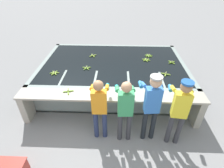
# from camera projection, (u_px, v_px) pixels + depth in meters

# --- Properties ---
(ground_plane) EXTENTS (80.00, 80.00, 0.00)m
(ground_plane) POSITION_uv_depth(u_px,v_px,m) (110.00, 126.00, 4.48)
(ground_plane) COLOR gray
(ground_plane) RESTS_ON ground
(wash_tank) EXTENTS (4.55, 2.97, 0.85)m
(wash_tank) POSITION_uv_depth(u_px,v_px,m) (113.00, 74.00, 5.83)
(wash_tank) COLOR gray
(wash_tank) RESTS_ON ground
(work_ledge) EXTENTS (4.55, 0.45, 0.85)m
(work_ledge) POSITION_uv_depth(u_px,v_px,m) (111.00, 103.00, 4.32)
(work_ledge) COLOR #A8A393
(work_ledge) RESTS_ON ground
(worker_0) EXTENTS (0.42, 0.71, 1.59)m
(worker_0) POSITION_uv_depth(u_px,v_px,m) (99.00, 105.00, 3.73)
(worker_0) COLOR navy
(worker_0) RESTS_ON ground
(worker_1) EXTENTS (0.43, 0.72, 1.61)m
(worker_1) POSITION_uv_depth(u_px,v_px,m) (125.00, 107.00, 3.66)
(worker_1) COLOR #38383D
(worker_1) RESTS_ON ground
(worker_2) EXTENTS (0.45, 0.74, 1.72)m
(worker_2) POSITION_uv_depth(u_px,v_px,m) (152.00, 103.00, 3.63)
(worker_2) COLOR #1E2328
(worker_2) RESTS_ON ground
(worker_3) EXTENTS (0.46, 0.74, 1.68)m
(worker_3) POSITION_uv_depth(u_px,v_px,m) (180.00, 108.00, 3.55)
(worker_3) COLOR #38383D
(worker_3) RESTS_ON ground
(banana_bunch_floating_0) EXTENTS (0.28, 0.28, 0.08)m
(banana_bunch_floating_0) POSITION_uv_depth(u_px,v_px,m) (146.00, 60.00, 5.71)
(banana_bunch_floating_0) COLOR #8CB738
(banana_bunch_floating_0) RESTS_ON wash_tank
(banana_bunch_floating_1) EXTENTS (0.25, 0.25, 0.08)m
(banana_bunch_floating_1) POSITION_uv_depth(u_px,v_px,m) (93.00, 56.00, 5.97)
(banana_bunch_floating_1) COLOR #93BC3D
(banana_bunch_floating_1) RESTS_ON wash_tank
(banana_bunch_floating_2) EXTENTS (0.28, 0.27, 0.08)m
(banana_bunch_floating_2) POSITION_uv_depth(u_px,v_px,m) (54.00, 73.00, 5.01)
(banana_bunch_floating_2) COLOR #93BC3D
(banana_bunch_floating_2) RESTS_ON wash_tank
(banana_bunch_floating_3) EXTENTS (0.27, 0.27, 0.08)m
(banana_bunch_floating_3) POSITION_uv_depth(u_px,v_px,m) (166.00, 74.00, 4.96)
(banana_bunch_floating_3) COLOR #93BC3D
(banana_bunch_floating_3) RESTS_ON wash_tank
(banana_bunch_floating_4) EXTENTS (0.28, 0.28, 0.08)m
(banana_bunch_floating_4) POSITION_uv_depth(u_px,v_px,m) (149.00, 56.00, 5.97)
(banana_bunch_floating_4) COLOR #75A333
(banana_bunch_floating_4) RESTS_ON wash_tank
(banana_bunch_floating_5) EXTENTS (0.28, 0.27, 0.08)m
(banana_bunch_floating_5) POSITION_uv_depth(u_px,v_px,m) (87.00, 68.00, 5.26)
(banana_bunch_floating_5) COLOR #75A333
(banana_bunch_floating_5) RESTS_ON wash_tank
(banana_bunch_floating_6) EXTENTS (0.25, 0.25, 0.08)m
(banana_bunch_floating_6) POSITION_uv_depth(u_px,v_px,m) (172.00, 62.00, 5.56)
(banana_bunch_floating_6) COLOR #7FAD33
(banana_bunch_floating_6) RESTS_ON wash_tank
(banana_bunch_ledge_0) EXTENTS (0.28, 0.28, 0.08)m
(banana_bunch_ledge_0) POSITION_uv_depth(u_px,v_px,m) (68.00, 91.00, 4.27)
(banana_bunch_ledge_0) COLOR #75A333
(banana_bunch_ledge_0) RESTS_ON work_ledge
(knife_0) EXTENTS (0.20, 0.32, 0.02)m
(knife_0) POSITION_uv_depth(u_px,v_px,m) (184.00, 96.00, 4.15)
(knife_0) COLOR silver
(knife_0) RESTS_ON work_ledge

